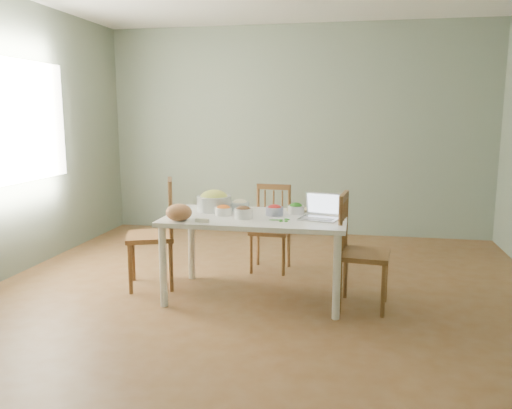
% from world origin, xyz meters
% --- Properties ---
extents(floor, '(5.00, 5.00, 0.00)m').
position_xyz_m(floor, '(0.00, 0.00, 0.00)').
color(floor, brown).
rests_on(floor, ground).
extents(wall_back, '(5.00, 0.00, 2.70)m').
position_xyz_m(wall_back, '(0.00, 2.50, 1.35)').
color(wall_back, slate).
rests_on(wall_back, ground).
extents(wall_front, '(5.00, 0.00, 2.70)m').
position_xyz_m(wall_front, '(0.00, -2.50, 1.35)').
color(wall_front, slate).
rests_on(wall_front, ground).
extents(window_left, '(0.04, 1.60, 1.20)m').
position_xyz_m(window_left, '(-2.48, 0.30, 1.50)').
color(window_left, white).
rests_on(window_left, ground).
extents(dining_table, '(1.53, 0.86, 0.71)m').
position_xyz_m(dining_table, '(-0.04, -0.04, 0.36)').
color(dining_table, white).
rests_on(dining_table, floor).
extents(chair_far, '(0.39, 0.38, 0.86)m').
position_xyz_m(chair_far, '(-0.05, 0.75, 0.43)').
color(chair_far, brown).
rests_on(chair_far, floor).
extents(chair_left, '(0.54, 0.56, 0.99)m').
position_xyz_m(chair_left, '(-1.04, 0.06, 0.50)').
color(chair_left, brown).
rests_on(chair_left, floor).
extents(chair_right, '(0.44, 0.45, 0.94)m').
position_xyz_m(chair_right, '(0.87, -0.11, 0.47)').
color(chair_right, brown).
rests_on(chair_right, floor).
extents(bread_boule, '(0.26, 0.26, 0.14)m').
position_xyz_m(bread_boule, '(-0.62, -0.34, 0.78)').
color(bread_boule, tan).
rests_on(bread_boule, dining_table).
extents(butter_stick, '(0.12, 0.05, 0.03)m').
position_xyz_m(butter_stick, '(-0.42, -0.37, 0.73)').
color(butter_stick, beige).
rests_on(butter_stick, dining_table).
extents(bowl_squash, '(0.39, 0.39, 0.18)m').
position_xyz_m(bowl_squash, '(-0.46, 0.13, 0.80)').
color(bowl_squash, '#D4DC55').
rests_on(bowl_squash, dining_table).
extents(bowl_carrot, '(0.19, 0.19, 0.08)m').
position_xyz_m(bowl_carrot, '(-0.33, -0.04, 0.76)').
color(bowl_carrot, '#FF5111').
rests_on(bowl_carrot, dining_table).
extents(bowl_onion, '(0.20, 0.20, 0.09)m').
position_xyz_m(bowl_onion, '(-0.24, 0.22, 0.76)').
color(bowl_onion, '#F6E7B9').
rests_on(bowl_onion, dining_table).
extents(bowl_mushroom, '(0.20, 0.20, 0.10)m').
position_xyz_m(bowl_mushroom, '(-0.13, -0.14, 0.77)').
color(bowl_mushroom, '#3A2311').
rests_on(bowl_mushroom, dining_table).
extents(bowl_redpep, '(0.18, 0.18, 0.09)m').
position_xyz_m(bowl_redpep, '(0.11, 0.03, 0.76)').
color(bowl_redpep, red).
rests_on(bowl_redpep, dining_table).
extents(bowl_broccoli, '(0.16, 0.16, 0.09)m').
position_xyz_m(bowl_broccoli, '(0.28, 0.15, 0.76)').
color(bowl_broccoli, '#105710').
rests_on(bowl_broccoli, dining_table).
extents(flatbread, '(0.23, 0.23, 0.02)m').
position_xyz_m(flatbread, '(0.28, 0.28, 0.72)').
color(flatbread, tan).
rests_on(flatbread, dining_table).
extents(basil_bunch, '(0.19, 0.19, 0.02)m').
position_xyz_m(basil_bunch, '(0.18, -0.18, 0.73)').
color(basil_bunch, '#134D15').
rests_on(basil_bunch, dining_table).
extents(laptop, '(0.36, 0.34, 0.21)m').
position_xyz_m(laptop, '(0.49, -0.08, 0.82)').
color(laptop, silver).
rests_on(laptop, dining_table).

